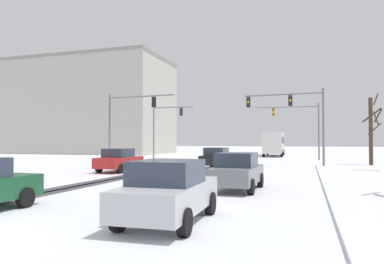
{
  "coord_description": "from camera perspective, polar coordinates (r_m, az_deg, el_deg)",
  "views": [
    {
      "loc": [
        8.02,
        -6.04,
        2.11
      ],
      "look_at": [
        0.0,
        18.96,
        2.8
      ],
      "focal_mm": 33.62,
      "sensor_mm": 36.0,
      "label": 1
    }
  ],
  "objects": [
    {
      "name": "wheel_track_left_lane",
      "position": [
        22.11,
        -9.4,
        -6.95
      ],
      "size": [
        0.82,
        29.8,
        0.01
      ],
      "primitive_type": "cube",
      "color": "#424247",
      "rests_on": "ground"
    },
    {
      "name": "wheel_track_right_lane",
      "position": [
        22.4,
        -10.81,
        -6.87
      ],
      "size": [
        0.89,
        29.8,
        0.01
      ],
      "primitive_type": "cube",
      "color": "#424247",
      "rests_on": "ground"
    },
    {
      "name": "sidewalk_kerb_right",
      "position": [
        18.54,
        26.23,
        -7.7
      ],
      "size": [
        4.0,
        29.8,
        0.12
      ],
      "primitive_type": "cube",
      "color": "white",
      "rests_on": "ground"
    },
    {
      "name": "traffic_signal_far_right",
      "position": [
        43.11,
        16.74,
        1.73
      ],
      "size": [
        7.24,
        0.55,
        6.5
      ],
      "color": "slate",
      "rests_on": "ground"
    },
    {
      "name": "traffic_signal_far_left",
      "position": [
        42.39,
        -4.44,
        1.54
      ],
      "size": [
        4.96,
        0.47,
        6.5
      ],
      "color": "slate",
      "rests_on": "ground"
    },
    {
      "name": "traffic_signal_near_left",
      "position": [
        32.94,
        -10.28,
        2.62
      ],
      "size": [
        6.66,
        0.68,
        6.5
      ],
      "color": "slate",
      "rests_on": "ground"
    },
    {
      "name": "traffic_signal_near_right",
      "position": [
        31.37,
        15.91,
        3.23
      ],
      "size": [
        6.59,
        0.6,
        6.5
      ],
      "color": "slate",
      "rests_on": "ground"
    },
    {
      "name": "car_black_lead",
      "position": [
        28.48,
        3.94,
        -4.1
      ],
      "size": [
        1.97,
        4.17,
        1.62
      ],
      "color": "black",
      "rests_on": "ground"
    },
    {
      "name": "car_red_second",
      "position": [
        25.55,
        -11.49,
        -4.38
      ],
      "size": [
        1.89,
        4.13,
        1.62
      ],
      "color": "red",
      "rests_on": "ground"
    },
    {
      "name": "car_grey_third",
      "position": [
        15.81,
        7.18,
        -6.18
      ],
      "size": [
        1.9,
        4.13,
        1.62
      ],
      "color": "slate",
      "rests_on": "ground"
    },
    {
      "name": "car_silver_fourth",
      "position": [
        9.5,
        -3.7,
        -9.31
      ],
      "size": [
        1.94,
        4.16,
        1.62
      ],
      "color": "#B7BABF",
      "rests_on": "ground"
    },
    {
      "name": "bus_oncoming",
      "position": [
        53.46,
        12.91,
        -1.6
      ],
      "size": [
        2.91,
        11.07,
        3.38
      ],
      "color": "silver",
      "rests_on": "ground"
    },
    {
      "name": "bare_tree_sidewalk_far",
      "position": [
        35.86,
        26.58,
        0.45
      ],
      "size": [
        1.65,
        1.78,
        6.35
      ],
      "color": "#423023",
      "rests_on": "ground"
    },
    {
      "name": "office_building_far_left_block",
      "position": [
        67.29,
        -15.6,
        3.83
      ],
      "size": [
        27.43,
        14.9,
        16.59
      ],
      "color": "#B2ADA3",
      "rests_on": "ground"
    }
  ]
}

